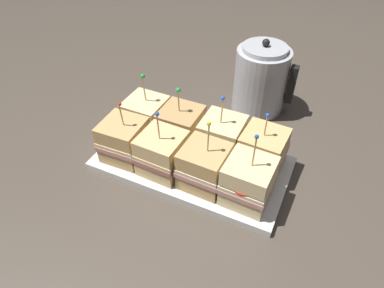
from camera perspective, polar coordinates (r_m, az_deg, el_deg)
The scene contains 11 objects.
ground_plane at distance 0.84m, azimuth 0.00°, elevation -3.69°, with size 6.00×6.00×0.00m, color #4C4238.
serving_platter at distance 0.83m, azimuth 0.00°, elevation -3.25°, with size 0.46×0.24×0.02m.
sandwich_front_far_left at distance 0.82m, azimuth -11.25°, elevation 0.67°, with size 0.10×0.10×0.16m.
sandwich_front_center_left at distance 0.78m, azimuth -4.98°, elevation -1.54°, with size 0.10×0.10×0.17m.
sandwich_front_center_right at distance 0.74m, azimuth 2.08°, elevation -3.73°, with size 0.10×0.10×0.17m.
sandwich_front_far_right at distance 0.72m, azimuth 9.33°, elevation -6.21°, with size 0.10×0.10×0.18m.
sandwich_back_far_left at distance 0.89m, azimuth -7.62°, elevation 4.55°, with size 0.10×0.10×0.17m.
sandwich_back_center_left at distance 0.85m, azimuth -1.83°, elevation 2.87°, with size 0.10×0.10×0.16m.
sandwich_back_center_right at distance 0.81m, azimuth 4.99°, elevation 0.95°, with size 0.10×0.10×0.17m.
sandwich_back_far_right at distance 0.80m, azimuth 11.69°, elevation -1.08°, with size 0.10×0.10×0.16m.
kettle_steel at distance 1.00m, azimuth 11.41°, elevation 10.56°, with size 0.17×0.15×0.21m.
Camera 1 is at (0.25, -0.54, 0.59)m, focal length 32.00 mm.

